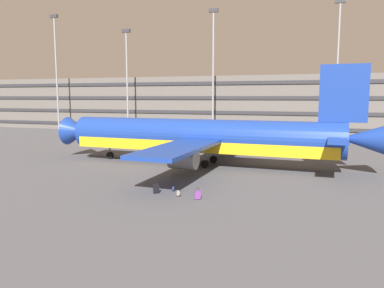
# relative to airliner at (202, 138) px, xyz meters

# --- Properties ---
(ground_plane) EXTENTS (600.00, 600.00, 0.00)m
(ground_plane) POSITION_rel_airliner_xyz_m (4.79, 0.32, -3.20)
(ground_plane) COLOR #4C4C51
(terminal_structure) EXTENTS (167.02, 21.05, 12.21)m
(terminal_structure) POSITION_rel_airliner_xyz_m (4.79, 46.12, 2.91)
(terminal_structure) COLOR #605B56
(terminal_structure) RESTS_ON ground_plane
(airliner) EXTENTS (37.87, 30.47, 11.04)m
(airliner) POSITION_rel_airliner_xyz_m (0.00, 0.00, 0.00)
(airliner) COLOR navy
(airliner) RESTS_ON ground_plane
(light_mast_far_left) EXTENTS (1.80, 0.50, 25.71)m
(light_mast_far_left) POSITION_rel_airliner_xyz_m (-42.97, 29.81, 11.40)
(light_mast_far_left) COLOR gray
(light_mast_far_left) RESTS_ON ground_plane
(light_mast_left) EXTENTS (1.80, 0.50, 21.63)m
(light_mast_left) POSITION_rel_airliner_xyz_m (-25.41, 29.81, 9.31)
(light_mast_left) COLOR gray
(light_mast_left) RESTS_ON ground_plane
(light_mast_center_left) EXTENTS (1.80, 0.50, 24.40)m
(light_mast_center_left) POSITION_rel_airliner_xyz_m (-6.84, 29.81, 10.73)
(light_mast_center_left) COLOR gray
(light_mast_center_left) RESTS_ON ground_plane
(light_mast_center_right) EXTENTS (1.80, 0.50, 24.39)m
(light_mast_center_right) POSITION_rel_airliner_xyz_m (15.50, 29.81, 10.73)
(light_mast_center_right) COLOR gray
(light_mast_center_right) RESTS_ON ground_plane
(suitcase_navy) EXTENTS (0.50, 0.40, 0.91)m
(suitcase_navy) POSITION_rel_airliner_xyz_m (3.84, -14.02, -2.82)
(suitcase_navy) COLOR #72388C
(suitcase_navy) RESTS_ON ground_plane
(suitcase_black) EXTENTS (0.48, 0.47, 0.91)m
(suitcase_black) POSITION_rel_airliner_xyz_m (0.07, -13.32, -2.80)
(suitcase_black) COLOR black
(suitcase_black) RESTS_ON ground_plane
(backpack_purple) EXTENTS (0.29, 0.38, 0.51)m
(backpack_purple) POSITION_rel_airliner_xyz_m (1.16, -12.29, -2.98)
(backpack_purple) COLOR navy
(backpack_purple) RESTS_ON ground_plane
(backpack_orange) EXTENTS (0.38, 0.32, 0.56)m
(backpack_orange) POSITION_rel_airliner_xyz_m (2.13, -13.71, -2.95)
(backpack_orange) COLOR gray
(backpack_orange) RESTS_ON ground_plane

